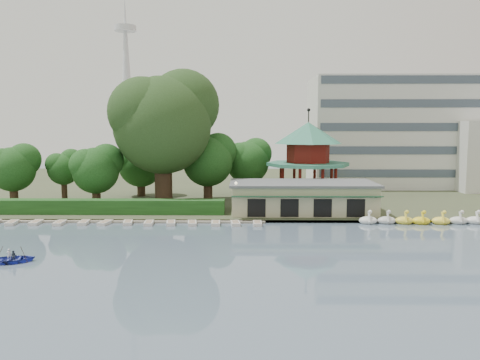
{
  "coord_description": "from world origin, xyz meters",
  "views": [
    {
      "loc": [
        2.64,
        -37.85,
        11.21
      ],
      "look_at": [
        2.0,
        18.0,
        5.0
      ],
      "focal_mm": 35.0,
      "sensor_mm": 36.0,
      "label": 1
    }
  ],
  "objects_px": {
    "dock": "(123,221)",
    "pavilion": "(308,153)",
    "boathouse": "(302,197)",
    "big_tree": "(164,118)",
    "rowboat_with_passengers": "(11,256)"
  },
  "relations": [
    {
      "from": "pavilion",
      "to": "big_tree",
      "type": "height_order",
      "value": "big_tree"
    },
    {
      "from": "rowboat_with_passengers",
      "to": "dock",
      "type": "bearing_deg",
      "value": 73.83
    },
    {
      "from": "rowboat_with_passengers",
      "to": "boathouse",
      "type": "bearing_deg",
      "value": 39.05
    },
    {
      "from": "dock",
      "to": "pavilion",
      "type": "bearing_deg",
      "value": 31.66
    },
    {
      "from": "pavilion",
      "to": "rowboat_with_passengers",
      "type": "bearing_deg",
      "value": -132.24
    },
    {
      "from": "boathouse",
      "to": "rowboat_with_passengers",
      "type": "bearing_deg",
      "value": -140.95
    },
    {
      "from": "pavilion",
      "to": "rowboat_with_passengers",
      "type": "distance_m",
      "value": 43.63
    },
    {
      "from": "pavilion",
      "to": "dock",
      "type": "bearing_deg",
      "value": -148.34
    },
    {
      "from": "dock",
      "to": "big_tree",
      "type": "distance_m",
      "value": 16.93
    },
    {
      "from": "dock",
      "to": "rowboat_with_passengers",
      "type": "distance_m",
      "value": 17.8
    },
    {
      "from": "dock",
      "to": "rowboat_with_passengers",
      "type": "height_order",
      "value": "rowboat_with_passengers"
    },
    {
      "from": "boathouse",
      "to": "big_tree",
      "type": "height_order",
      "value": "big_tree"
    },
    {
      "from": "big_tree",
      "to": "rowboat_with_passengers",
      "type": "height_order",
      "value": "big_tree"
    },
    {
      "from": "dock",
      "to": "rowboat_with_passengers",
      "type": "xyz_separation_m",
      "value": [
        -4.96,
        -17.09,
        0.42
      ]
    },
    {
      "from": "boathouse",
      "to": "big_tree",
      "type": "bearing_deg",
      "value": 161.63
    }
  ]
}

